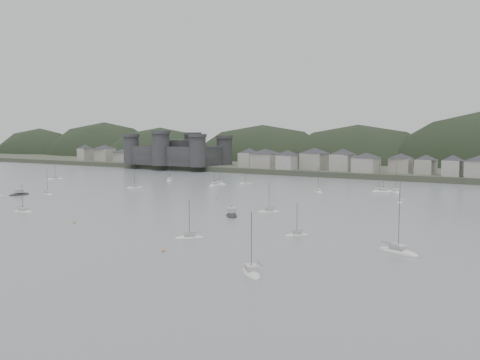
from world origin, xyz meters
The scene contains 10 objects.
ground centered at (0.00, 0.00, 0.00)m, with size 900.00×900.00×0.00m, color slate.
far_shore_land centered at (0.00, 295.00, 1.50)m, with size 900.00×250.00×3.00m, color #383D2D.
forested_ridge centered at (4.83, 269.40, -11.28)m, with size 851.55×103.94×102.57m.
castle centered at (-120.00, 179.80, 10.96)m, with size 66.00×43.00×20.00m.
waterfront_town centered at (50.59, 183.34, 8.66)m, with size 451.48×28.46×12.92m.
sailboat_lead centered at (18.67, 102.65, 0.18)m, with size 7.02×7.22×10.45m.
moored_fleet centered at (-8.17, 59.21, 0.18)m, with size 228.19×146.89×12.90m.
motor_launch_near centered at (25.14, 33.30, 0.29)m, with size 7.62×8.42×3.99m.
motor_launch_far centered at (-71.13, 31.20, 0.29)m, with size 3.10×8.38×3.99m.
mooring_buoys centered at (0.59, 59.10, 0.15)m, with size 196.05×136.04×0.70m.
Camera 1 is at (110.70, -89.93, 23.14)m, focal length 40.29 mm.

